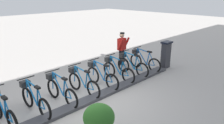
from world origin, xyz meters
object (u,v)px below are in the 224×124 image
at_px(payment_kiosk, 166,54).
at_px(bike_docked_4, 82,82).
at_px(bike_docked_2, 117,70).
at_px(bike_docked_7, 3,110).
at_px(bike_docked_5, 60,90).
at_px(bike_docked_3, 101,76).
at_px(bike_docked_0, 144,61).
at_px(planter_bush, 99,121).
at_px(bike_docked_1, 131,65).
at_px(bike_docked_6, 34,99).
at_px(worker_near_rack, 122,48).

distance_m(payment_kiosk, bike_docked_4, 4.58).
relative_size(bike_docked_2, bike_docked_7, 1.00).
height_order(bike_docked_2, bike_docked_5, same).
xyz_separation_m(bike_docked_3, bike_docked_4, (0.00, 0.90, 0.00)).
distance_m(bike_docked_2, bike_docked_5, 2.69).
distance_m(bike_docked_3, bike_docked_4, 0.90).
bearing_deg(bike_docked_4, bike_docked_0, -90.00).
bearing_deg(bike_docked_4, planter_bush, 151.03).
height_order(bike_docked_1, bike_docked_2, same).
distance_m(bike_docked_5, bike_docked_6, 0.90).
distance_m(bike_docked_1, bike_docked_3, 1.79).
bearing_deg(bike_docked_4, bike_docked_5, 90.00).
relative_size(bike_docked_5, bike_docked_6, 1.00).
xyz_separation_m(bike_docked_0, bike_docked_4, (0.00, 3.59, 0.00)).
bearing_deg(bike_docked_0, bike_docked_6, 90.00).
xyz_separation_m(bike_docked_2, bike_docked_3, (0.00, 0.90, 0.00)).
height_order(bike_docked_3, bike_docked_4, same).
xyz_separation_m(bike_docked_2, worker_near_rack, (1.07, -1.45, 0.48)).
xyz_separation_m(payment_kiosk, planter_bush, (-1.78, 5.85, -0.12)).
bearing_deg(bike_docked_4, bike_docked_1, -90.00).
bearing_deg(planter_bush, bike_docked_6, 11.73).
xyz_separation_m(bike_docked_5, bike_docked_7, (0.00, 1.79, 0.00)).
bearing_deg(payment_kiosk, bike_docked_5, 84.00).
xyz_separation_m(bike_docked_2, bike_docked_6, (0.00, 3.59, 0.00)).
xyz_separation_m(bike_docked_3, bike_docked_7, (0.00, 3.59, 0.00)).
bearing_deg(bike_docked_5, planter_bush, 170.19).
height_order(payment_kiosk, bike_docked_1, payment_kiosk).
bearing_deg(bike_docked_1, bike_docked_3, 90.00).
bearing_deg(planter_bush, worker_near_rack, -53.00).
bearing_deg(worker_near_rack, bike_docked_6, 101.98).
height_order(bike_docked_3, bike_docked_6, same).
distance_m(bike_docked_7, planter_bush, 2.74).
distance_m(bike_docked_0, bike_docked_3, 2.69).
bearing_deg(bike_docked_2, payment_kiosk, -101.75).
height_order(payment_kiosk, bike_docked_3, payment_kiosk).
bearing_deg(bike_docked_6, bike_docked_2, -90.00).
xyz_separation_m(payment_kiosk, bike_docked_3, (0.57, 3.65, -0.24)).
relative_size(bike_docked_5, worker_near_rack, 1.04).
relative_size(bike_docked_3, bike_docked_4, 1.00).
height_order(bike_docked_2, planter_bush, bike_docked_2).
distance_m(payment_kiosk, bike_docked_5, 5.47).
bearing_deg(worker_near_rack, bike_docked_5, 104.48).
relative_size(bike_docked_6, bike_docked_7, 1.00).
xyz_separation_m(bike_docked_2, bike_docked_7, (0.00, 4.48, 0.00)).
relative_size(bike_docked_6, worker_near_rack, 1.04).
xyz_separation_m(bike_docked_4, planter_bush, (-2.36, 1.30, 0.11)).
bearing_deg(bike_docked_1, bike_docked_0, -90.00).
relative_size(bike_docked_4, worker_near_rack, 1.04).
height_order(bike_docked_1, planter_bush, bike_docked_1).
bearing_deg(payment_kiosk, bike_docked_0, 59.09).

